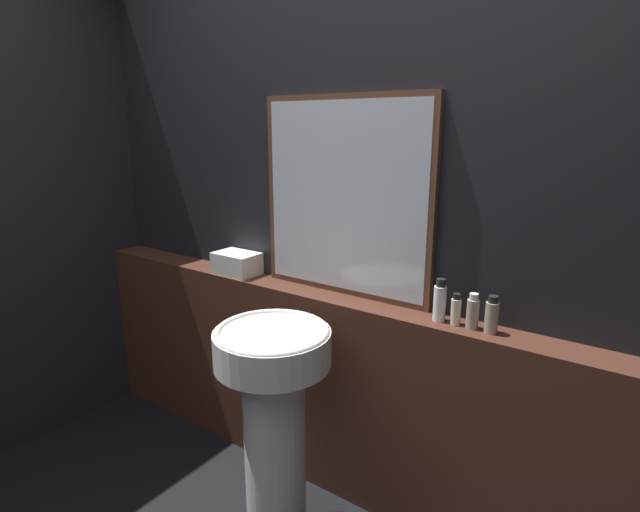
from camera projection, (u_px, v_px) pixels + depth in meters
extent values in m
cube|color=black|center=(342.00, 221.00, 2.21)|extent=(8.00, 0.06, 2.50)
cube|color=#422319|center=(327.00, 390.00, 2.32)|extent=(2.96, 0.17, 0.94)
cylinder|color=silver|center=(275.00, 451.00, 2.01)|extent=(0.25, 0.25, 0.77)
cylinder|color=silver|center=(272.00, 348.00, 1.90)|extent=(0.45, 0.45, 0.14)
torus|color=silver|center=(272.00, 331.00, 1.88)|extent=(0.44, 0.44, 0.02)
cube|color=#563323|center=(345.00, 198.00, 2.12)|extent=(0.82, 0.03, 0.85)
cube|color=#B2BCC6|center=(344.00, 198.00, 2.11)|extent=(0.77, 0.02, 0.80)
cube|color=silver|center=(237.00, 263.00, 2.49)|extent=(0.22, 0.15, 0.11)
cylinder|color=white|center=(440.00, 304.00, 1.89)|extent=(0.05, 0.05, 0.14)
cylinder|color=black|center=(441.00, 283.00, 1.87)|extent=(0.03, 0.03, 0.03)
cylinder|color=beige|center=(456.00, 312.00, 1.86)|extent=(0.04, 0.04, 0.10)
cylinder|color=black|center=(457.00, 297.00, 1.84)|extent=(0.03, 0.03, 0.02)
cylinder|color=gray|center=(473.00, 314.00, 1.82)|extent=(0.05, 0.05, 0.11)
cylinder|color=silver|center=(474.00, 297.00, 1.80)|extent=(0.03, 0.03, 0.02)
cylinder|color=gray|center=(492.00, 318.00, 1.78)|extent=(0.05, 0.05, 0.11)
cylinder|color=black|center=(493.00, 299.00, 1.76)|extent=(0.03, 0.03, 0.02)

